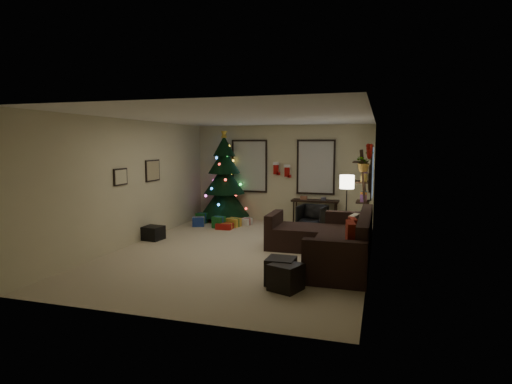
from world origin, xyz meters
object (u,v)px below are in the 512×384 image
desk_chair (312,217)px  bookshelf (364,196)px  desk (315,203)px  christmas_tree (224,182)px  sofa (332,243)px

desk_chair → bookshelf: 1.60m
desk → bookshelf: bearing=-44.9°
desk → desk_chair: bearing=-87.6°
christmas_tree → desk: bearing=1.4°
desk_chair → bookshelf: bookshelf is taller
desk → desk_chair: (0.03, -0.65, -0.28)m
desk → desk_chair: desk is taller
desk → christmas_tree: bearing=-178.6°
sofa → bookshelf: 2.15m
christmas_tree → bookshelf: size_ratio=1.28×
sofa → desk: sofa is taller
desk_chair → bookshelf: size_ratio=0.31×
christmas_tree → desk_chair: christmas_tree is taller
desk_chair → desk: bearing=102.5°
desk → desk_chair: 0.71m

